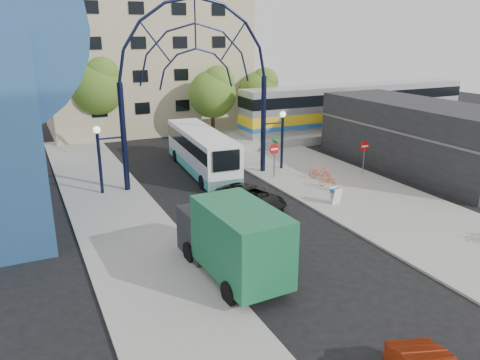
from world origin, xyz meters
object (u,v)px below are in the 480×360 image
tree_north_a (214,91)px  black_suv (251,197)px  stop_sign (274,152)px  bike_near_a (329,181)px  city_bus (201,150)px  train_car (357,106)px  green_truck (231,238)px  tree_north_b (97,85)px  do_not_enter_sign (364,150)px  sandwich_board (336,194)px  gateway_arch (196,54)px  bike_near_b (320,172)px  street_name_sign (275,148)px  tree_north_c (260,89)px

tree_north_a → black_suv: bearing=-106.1°
stop_sign → bike_near_a: size_ratio=1.33×
city_bus → bike_near_a: bearing=-48.9°
city_bus → bike_near_a: (5.85, -7.85, -0.97)m
train_car → green_truck: (-23.48, -20.92, -1.25)m
tree_north_b → do_not_enter_sign: bearing=-53.3°
do_not_enter_sign → black_suv: (-10.08, -2.11, -1.34)m
sandwich_board → black_suv: size_ratio=0.22×
stop_sign → gateway_arch: bearing=157.4°
do_not_enter_sign → bike_near_b: 3.71m
black_suv → bike_near_a: bearing=-14.4°
do_not_enter_sign → stop_sign: bearing=162.1°
street_name_sign → stop_sign: bearing=-123.6°
do_not_enter_sign → black_suv: 10.39m
green_truck → black_suv: bearing=54.5°
tree_north_b → black_suv: (4.79, -22.04, -4.63)m
city_bus → green_truck: 15.89m
stop_sign → do_not_enter_sign: 6.51m
do_not_enter_sign → city_bus: size_ratio=0.22×
do_not_enter_sign → tree_north_b: bearing=126.7°
tree_north_b → tree_north_c: tree_north_b is taller
gateway_arch → sandwich_board: 12.52m
sandwich_board → train_car: 21.65m
tree_north_b → green_truck: 29.07m
tree_north_a → tree_north_b: (-10.00, 4.00, 0.66)m
city_bus → bike_near_b: 8.84m
gateway_arch → do_not_enter_sign: bearing=-20.0°
tree_north_a → bike_near_b: (1.45, -15.53, -3.98)m
bike_near_a → tree_north_c: bearing=69.3°
do_not_enter_sign → sandwich_board: 6.85m
gateway_arch → tree_north_a: size_ratio=1.95×
train_car → bike_near_a: train_car is taller
tree_north_b → green_truck: size_ratio=1.20×
tree_north_b → bike_near_b: (11.45, -19.53, -4.64)m
do_not_enter_sign → sandwich_board: do_not_enter_sign is taller
stop_sign → street_name_sign: 0.74m
street_name_sign → black_suv: (-4.28, -4.71, -1.50)m
gateway_arch → bike_near_a: (6.92, -5.53, -7.94)m
stop_sign → bike_near_a: bearing=-59.0°
street_name_sign → tree_north_c: size_ratio=0.43×
gateway_arch → street_name_sign: (5.20, -1.40, -6.43)m
tree_north_a → city_bus: tree_north_a is taller
black_suv → bike_near_b: black_suv is taller
city_bus → street_name_sign: bearing=-37.6°
green_truck → bike_near_b: 14.49m
green_truck → train_car: bearing=39.0°
city_bus → bike_near_b: city_bus is taller
stop_sign → do_not_enter_sign: stop_sign is taller
street_name_sign → tree_north_b: 19.81m
tree_north_a → tree_north_b: 10.79m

